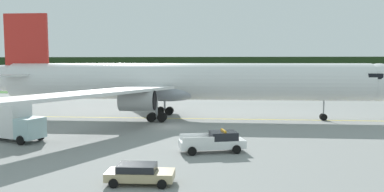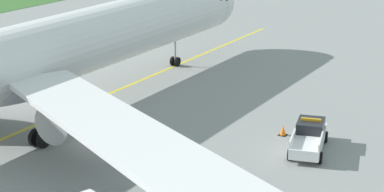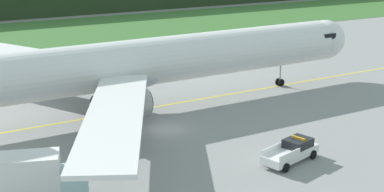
% 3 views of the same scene
% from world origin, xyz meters
% --- Properties ---
extents(ground, '(320.00, 320.00, 0.00)m').
position_xyz_m(ground, '(0.00, 0.00, 0.00)').
color(ground, gray).
extents(taxiway_centerline_main, '(78.81, 2.53, 0.01)m').
position_xyz_m(taxiway_centerline_main, '(1.06, 6.86, 0.00)').
color(taxiway_centerline_main, yellow).
rests_on(taxiway_centerline_main, ground).
extents(airliner, '(58.66, 49.21, 14.68)m').
position_xyz_m(airliner, '(0.31, 6.83, 5.06)').
color(airliner, silver).
rests_on(airliner, ground).
extents(ops_pickup_truck, '(6.01, 3.43, 1.94)m').
position_xyz_m(ops_pickup_truck, '(6.14, -12.23, 0.90)').
color(ops_pickup_truck, white).
rests_on(ops_pickup_truck, ground).
extents(apron_cone, '(0.59, 0.59, 0.73)m').
position_xyz_m(apron_cone, '(7.73, -9.63, 0.36)').
color(apron_cone, black).
rests_on(apron_cone, ground).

